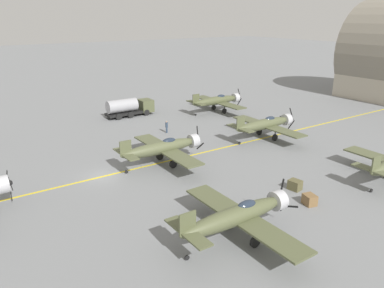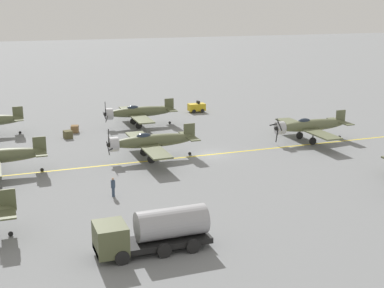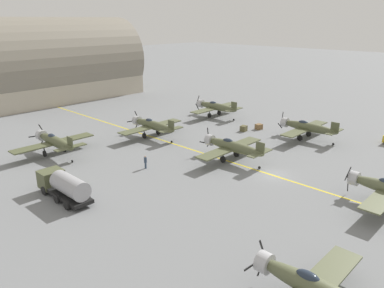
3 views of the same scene
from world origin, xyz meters
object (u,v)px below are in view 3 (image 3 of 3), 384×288
Objects in this scene: airplane_far_left at (55,141)px; ground_crew_walking at (145,161)px; airplane_far_center at (152,125)px; airplane_far_right at (216,107)px; hangar at (58,67)px; supply_crate_by_tanker at (259,127)px; fuel_tanker at (64,185)px; airplane_mid_center at (232,146)px; supply_crate_mid_lane at (244,128)px; airplane_mid_right at (307,127)px.

airplane_far_left reaches higher than ground_crew_walking.
airplane_far_center is (15.25, -3.58, 0.00)m from airplane_far_left.
hangar is (-11.97, 40.34, 5.49)m from airplane_far_right.
airplane_far_center is at bearing 147.40° from supply_crate_by_tanker.
fuel_tanker is (-38.82, -11.34, -0.50)m from airplane_far_right.
supply_crate_by_tanker is (15.45, 5.99, -1.54)m from airplane_mid_center.
fuel_tanker is (-5.97, -13.69, -0.50)m from airplane_far_left.
supply_crate_mid_lane is (28.38, -12.49, -1.53)m from airplane_far_left.
supply_crate_by_tanker is at bearing -0.10° from fuel_tanker.
airplane_mid_right is 10.58× the size of supply_crate_by_tanker.
airplane_far_center reaches higher than supply_crate_mid_lane.
airplane_mid_right reaches higher than supply_crate_by_tanker.
airplane_mid_right reaches higher than airplane_far_center.
airplane_far_right is 20.24m from airplane_mid_right.
airplane_mid_right is at bearing -93.41° from airplane_far_right.
airplane_far_right is 29.44m from ground_crew_walking.
airplane_mid_right is 10.37× the size of supply_crate_mid_lane.
supply_crate_by_tanker is (25.59, -0.34, -0.48)m from ground_crew_walking.
airplane_mid_right reaches higher than fuel_tanker.
airplane_far_center is at bearing 45.50° from ground_crew_walking.
airplane_far_center is at bearing 130.48° from airplane_mid_right.
airplane_far_center is 1.50× the size of fuel_tanker.
airplane_far_left is 25.24m from airplane_mid_center.
airplane_far_left is 6.85× the size of ground_crew_walking.
airplane_mid_right is 38.75m from fuel_tanker.
fuel_tanker reaches higher than supply_crate_mid_lane.
supply_crate_mid_lane is at bearing 2.31° from ground_crew_walking.
airplane_far_right reaches higher than supply_crate_by_tanker.
ground_crew_walking is (11.56, 0.28, -0.55)m from fuel_tanker.
airplane_far_right is at bearing -10.12° from airplane_far_left.
airplane_mid_center is (15.72, -19.74, 0.00)m from airplane_far_left.
airplane_far_right reaches higher than ground_crew_walking.
airplane_mid_center is (0.47, -16.17, 0.00)m from airplane_far_center.
hangar reaches higher than ground_crew_walking.
supply_crate_by_tanker is (-0.58, 8.81, -1.54)m from airplane_mid_right.
fuel_tanker is 7.06× the size of supply_crate_by_tanker.
supply_crate_mid_lane is (13.13, -8.92, -1.53)m from airplane_far_center.
ground_crew_walking is (-26.16, 9.15, -1.06)m from airplane_mid_right.
ground_crew_walking is at bearing 160.68° from airplane_mid_center.
supply_crate_mid_lane is (-3.37, 10.07, -1.53)m from airplane_mid_right.
airplane_mid_center is (-17.13, -17.40, -0.00)m from airplane_far_right.
airplane_far_right is 17.64m from airplane_far_center.
supply_crate_by_tanker is (37.14, -0.06, -1.04)m from fuel_tanker.
airplane_far_center reaches higher than ground_crew_walking.
airplane_far_center is at bearing 25.48° from fuel_tanker.
fuel_tanker is at bearing 177.08° from airplane_mid_center.
airplane_far_right is 40.45m from fuel_tanker.
airplane_mid_right is 8.96m from supply_crate_by_tanker.
airplane_far_left is 0.32× the size of hangar.
fuel_tanker is (-21.70, 6.05, -0.50)m from airplane_mid_center.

